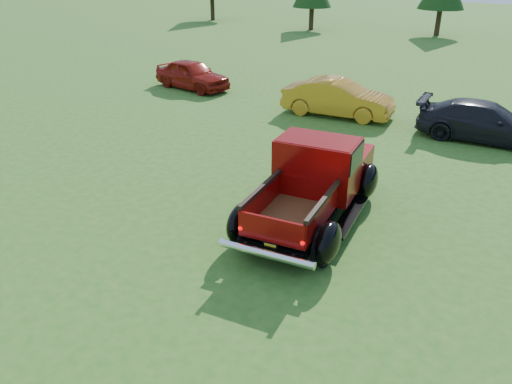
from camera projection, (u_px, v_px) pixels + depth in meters
ground at (234, 235)px, 10.57m from camera, size 120.00×120.00×0.00m
pickup_truck at (316, 179)px, 11.12m from camera, size 2.69×5.01×1.80m
show_car_red at (192, 74)px, 21.67m from camera, size 3.78×1.98×1.23m
show_car_yellow at (338, 98)px, 18.02m from camera, size 4.08×1.75×1.31m
show_car_grey at (485, 122)px, 15.68m from camera, size 4.23×1.90×1.20m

